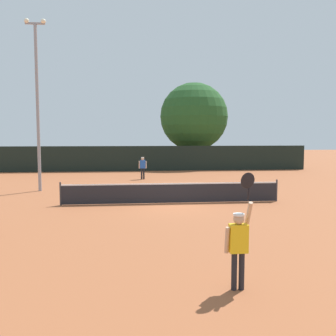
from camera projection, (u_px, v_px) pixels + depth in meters
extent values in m
plane|color=#9E5633|center=(172.00, 203.00, 17.81)|extent=(120.00, 120.00, 0.00)
cube|color=#232328|center=(172.00, 193.00, 17.77)|extent=(10.33, 0.03, 0.91)
cube|color=white|center=(172.00, 184.00, 17.73)|extent=(10.33, 0.04, 0.06)
cylinder|color=#333338|center=(60.00, 194.00, 17.25)|extent=(0.08, 0.08, 1.07)
cylinder|color=#333338|center=(277.00, 190.00, 18.29)|extent=(0.08, 0.08, 1.07)
cube|color=black|center=(152.00, 158.00, 33.69)|extent=(28.55, 0.12, 2.25)
cube|color=yellow|center=(238.00, 238.00, 7.77)|extent=(0.38, 0.22, 0.59)
sphere|color=tan|center=(239.00, 219.00, 7.73)|extent=(0.23, 0.23, 0.23)
cylinder|color=white|center=(239.00, 215.00, 7.72)|extent=(0.24, 0.24, 0.04)
cylinder|color=black|center=(234.00, 271.00, 7.82)|extent=(0.12, 0.12, 0.80)
cylinder|color=black|center=(242.00, 271.00, 7.84)|extent=(0.12, 0.12, 0.80)
cylinder|color=tan|center=(227.00, 240.00, 7.75)|extent=(0.09, 0.17, 0.57)
cylinder|color=tan|center=(249.00, 213.00, 7.83)|extent=(0.09, 0.32, 0.54)
cylinder|color=black|center=(248.00, 195.00, 7.86)|extent=(0.04, 0.11, 0.28)
ellipsoid|color=black|center=(248.00, 180.00, 7.89)|extent=(0.30, 0.13, 0.36)
cube|color=blue|center=(143.00, 164.00, 27.33)|extent=(0.38, 0.22, 0.59)
sphere|color=beige|center=(143.00, 159.00, 27.30)|extent=(0.23, 0.23, 0.23)
cylinder|color=white|center=(143.00, 157.00, 27.29)|extent=(0.24, 0.24, 0.04)
cylinder|color=black|center=(142.00, 174.00, 27.39)|extent=(0.12, 0.12, 0.80)
cylinder|color=black|center=(144.00, 174.00, 27.40)|extent=(0.12, 0.12, 0.80)
cylinder|color=beige|center=(139.00, 165.00, 27.31)|extent=(0.09, 0.17, 0.56)
cylinder|color=beige|center=(146.00, 165.00, 27.36)|extent=(0.09, 0.16, 0.56)
sphere|color=#CCE033|center=(126.00, 196.00, 19.73)|extent=(0.07, 0.07, 0.07)
cylinder|color=gray|center=(38.00, 109.00, 21.33)|extent=(0.18, 0.18, 9.40)
cube|color=gray|center=(35.00, 23.00, 20.91)|extent=(1.10, 0.10, 0.10)
sphere|color=#F2EDCC|center=(27.00, 21.00, 20.85)|extent=(0.28, 0.28, 0.28)
sphere|color=#F2EDCC|center=(43.00, 21.00, 20.94)|extent=(0.28, 0.28, 0.28)
cylinder|color=brown|center=(194.00, 154.00, 37.99)|extent=(0.56, 0.56, 2.52)
sphere|color=#235123|center=(194.00, 117.00, 37.65)|extent=(6.78, 6.78, 6.78)
cube|color=black|center=(123.00, 159.00, 41.14)|extent=(2.36, 4.39, 0.90)
cube|color=#2D333D|center=(123.00, 152.00, 40.78)|extent=(1.94, 2.38, 0.64)
cylinder|color=black|center=(116.00, 161.00, 42.47)|extent=(0.22, 0.60, 0.60)
cylinder|color=black|center=(131.00, 161.00, 42.64)|extent=(0.22, 0.60, 0.60)
cylinder|color=black|center=(115.00, 163.00, 39.69)|extent=(0.22, 0.60, 0.60)
cylinder|color=black|center=(131.00, 163.00, 39.87)|extent=(0.22, 0.60, 0.60)
cube|color=navy|center=(211.00, 159.00, 40.80)|extent=(2.09, 4.28, 0.90)
cube|color=#2D333D|center=(211.00, 152.00, 40.43)|extent=(1.80, 2.27, 0.64)
cylinder|color=black|center=(201.00, 161.00, 42.13)|extent=(0.22, 0.60, 0.60)
cylinder|color=black|center=(215.00, 161.00, 42.30)|extent=(0.22, 0.60, 0.60)
cylinder|color=black|center=(206.00, 163.00, 39.35)|extent=(0.22, 0.60, 0.60)
cylinder|color=black|center=(221.00, 163.00, 39.52)|extent=(0.22, 0.60, 0.60)
cube|color=#B7B7BC|center=(232.00, 158.00, 43.42)|extent=(2.11, 4.29, 0.90)
cube|color=#2D333D|center=(233.00, 151.00, 43.05)|extent=(1.81, 2.28, 0.64)
cylinder|color=black|center=(222.00, 159.00, 44.75)|extent=(0.22, 0.60, 0.60)
cylinder|color=black|center=(236.00, 159.00, 44.92)|extent=(0.22, 0.60, 0.60)
cylinder|color=black|center=(228.00, 161.00, 41.97)|extent=(0.22, 0.60, 0.60)
cylinder|color=black|center=(243.00, 161.00, 42.14)|extent=(0.22, 0.60, 0.60)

